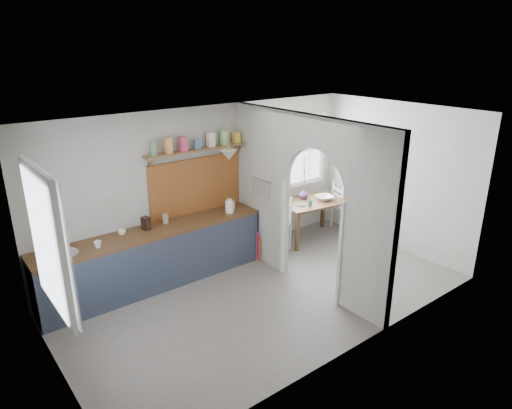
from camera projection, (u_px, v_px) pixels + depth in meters
floor at (267, 295)px, 6.74m from camera, size 5.80×3.20×0.01m
ceiling at (269, 119)px, 5.87m from camera, size 5.80×3.20×0.01m
walls at (268, 213)px, 6.31m from camera, size 5.81×3.21×2.60m
partition at (302, 192)px, 6.70m from camera, size 0.12×3.20×2.60m
kitchen_window at (45, 243)px, 4.53m from camera, size 0.10×1.16×1.50m
nook_window at (290, 153)px, 8.41m from camera, size 1.76×0.10×1.30m
counter at (155, 257)px, 6.92m from camera, size 3.50×0.60×0.90m
sink at (63, 255)px, 6.00m from camera, size 0.40×0.40×0.02m
backsplash at (196, 185)px, 7.34m from camera, size 1.65×0.03×0.90m
shelf at (197, 147)px, 7.06m from camera, size 1.75×0.20×0.21m
pendant_lamp at (229, 155)px, 7.05m from camera, size 0.26×0.26×0.16m
utensil_rail at (262, 180)px, 7.28m from camera, size 0.02×0.50×0.02m
dining_table at (311, 220)px, 8.58m from camera, size 1.30×0.97×0.75m
chair_left at (274, 224)px, 8.04m from camera, size 0.53×0.53×1.00m
chair_right at (346, 206)px, 8.99m from camera, size 0.56×0.56×0.95m
kettle at (229, 206)px, 7.42m from camera, size 0.22×0.20×0.23m
mug_a at (98, 244)px, 6.16m from camera, size 0.11×0.11×0.10m
mug_b at (122, 232)px, 6.58m from camera, size 0.14×0.14×0.09m
knife_block at (146, 223)px, 6.75m from camera, size 0.11×0.14×0.20m
jar at (166, 219)px, 6.99m from camera, size 0.12×0.12×0.14m
towel_magenta at (257, 246)px, 7.72m from camera, size 0.02×0.03×0.52m
towel_orange at (259, 248)px, 7.69m from camera, size 0.02×0.03×0.48m
bowl at (325, 198)px, 8.51m from camera, size 0.39×0.39×0.08m
table_cup at (310, 203)px, 8.21m from camera, size 0.11×0.11×0.10m
plate at (301, 205)px, 8.23m from camera, size 0.19×0.19×0.01m
vase at (304, 194)px, 8.55m from camera, size 0.18×0.18×0.19m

